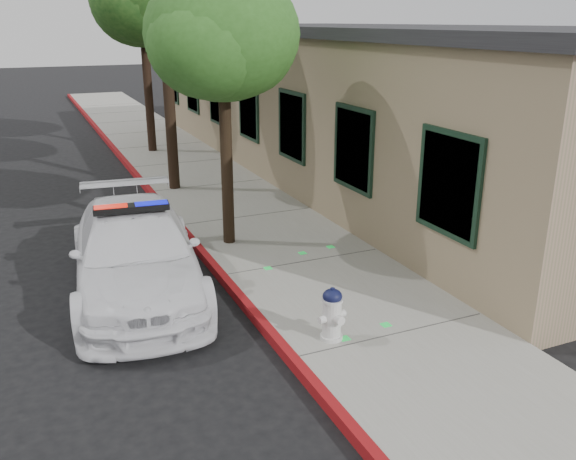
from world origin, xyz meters
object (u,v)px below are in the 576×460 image
Objects in this scene: police_car at (135,253)px; fire_hydrant at (332,314)px; street_tree_far at (144,8)px; clapboard_building at (373,102)px; street_tree_near at (223,41)px.

police_car reaches higher than fire_hydrant.
police_car is 3.66m from fire_hydrant.
clapboard_building is at bearing -43.82° from street_tree_far.
police_car is 12.02m from street_tree_far.
clapboard_building is at bearing 46.21° from fire_hydrant.
clapboard_building is 3.41× the size of street_tree_far.
clapboard_building is 4.05× the size of police_car.
fire_hydrant is at bearing -89.47° from street_tree_near.
fire_hydrant is 5.55m from street_tree_near.
police_car is 0.84× the size of street_tree_far.
street_tree_near is 9.71m from street_tree_far.
fire_hydrant is 0.15× the size of street_tree_near.
clapboard_building is 10.03m from police_car.
clapboard_building reaches higher than fire_hydrant.
street_tree_far is at bearing 78.36° from fire_hydrant.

